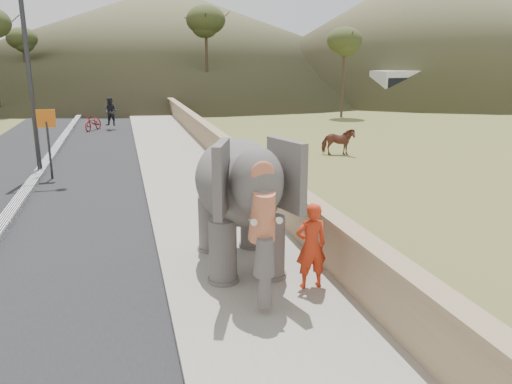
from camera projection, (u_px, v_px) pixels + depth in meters
ground at (294, 364)px, 6.76m from camera, size 160.00×160.00×0.00m
road at (25, 198)px, 14.84m from camera, size 7.00×120.00×0.03m
median at (24, 195)px, 14.82m from camera, size 0.35×120.00×0.22m
walkway at (192, 186)px, 16.08m from camera, size 3.00×120.00×0.15m
parapet at (242, 168)px, 16.37m from camera, size 0.30×120.00×1.10m
lamppost at (35, 33)px, 16.74m from camera, size 1.76×0.36×8.00m
signboard at (48, 132)px, 16.82m from camera, size 0.60×0.08×2.40m
cow at (338, 142)px, 21.48m from camera, size 1.54×1.12×1.18m
distant_car at (366, 97)px, 45.97m from camera, size 4.54×2.87×1.44m
bus_white at (428, 88)px, 45.18m from camera, size 11.21×3.72×3.10m
bus_orange at (507, 88)px, 45.15m from camera, size 11.03×2.62×3.10m
hill_right at (431, 27)px, 62.27m from camera, size 56.00×56.00×16.00m
hill_far at (167, 39)px, 71.58m from camera, size 80.00×80.00×14.00m
elephant_and_man at (240, 200)px, 9.45m from camera, size 2.17×3.60×2.57m
motorcyclist at (101, 118)px, 29.05m from camera, size 2.20×1.93×1.91m
trees at (89, 61)px, 30.08m from camera, size 41.37×41.00×8.86m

